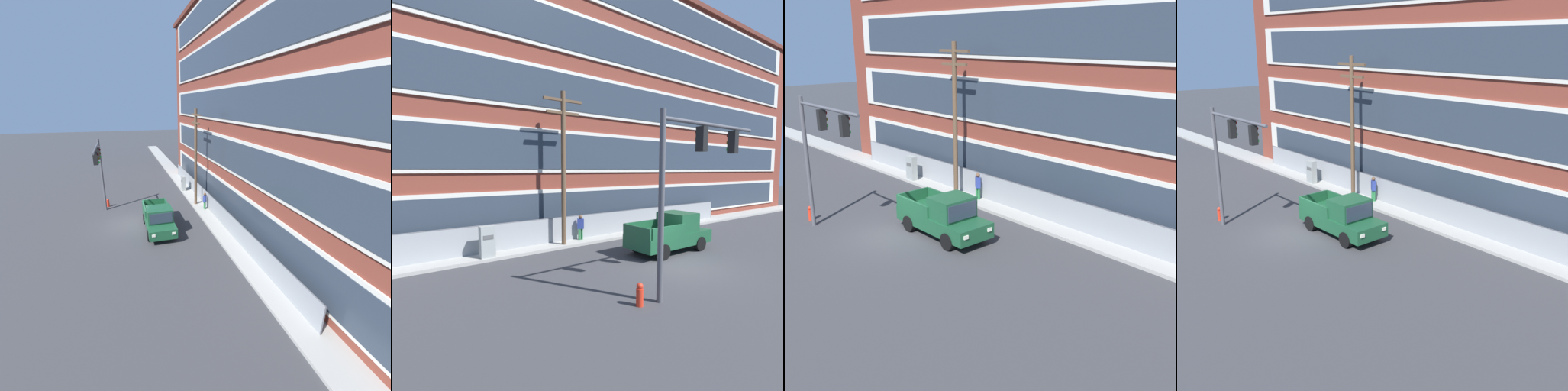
# 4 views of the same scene
# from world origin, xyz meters

# --- Properties ---
(ground_plane) EXTENTS (160.00, 160.00, 0.00)m
(ground_plane) POSITION_xyz_m (0.00, 0.00, 0.00)
(ground_plane) COLOR #38383A
(sidewalk_building_side) EXTENTS (80.00, 1.87, 0.16)m
(sidewalk_building_side) POSITION_xyz_m (0.00, 6.61, 0.08)
(sidewalk_building_side) COLOR #9E9B93
(sidewalk_building_side) RESTS_ON ground
(brick_mill_building) EXTENTS (45.51, 9.78, 18.41)m
(brick_mill_building) POSITION_xyz_m (5.97, 12.13, 9.22)
(brick_mill_building) COLOR brown
(brick_mill_building) RESTS_ON ground
(chain_link_fence) EXTENTS (27.08, 0.06, 1.63)m
(chain_link_fence) POSITION_xyz_m (-0.20, 6.87, 0.83)
(chain_link_fence) COLOR gray
(chain_link_fence) RESTS_ON ground
(traffic_signal_mast) EXTENTS (5.59, 0.43, 6.41)m
(traffic_signal_mast) POSITION_xyz_m (-2.20, -2.12, 4.54)
(traffic_signal_mast) COLOR #4C4C51
(traffic_signal_mast) RESTS_ON ground
(pickup_truck_dark_green) EXTENTS (5.06, 2.06, 2.09)m
(pickup_truck_dark_green) POSITION_xyz_m (1.73, 1.92, 0.97)
(pickup_truck_dark_green) COLOR #194C2D
(pickup_truck_dark_green) RESTS_ON ground
(utility_pole_near_corner) EXTENTS (2.44, 0.26, 8.81)m
(utility_pole_near_corner) POSITION_xyz_m (-2.56, 6.09, 4.87)
(utility_pole_near_corner) COLOR brown
(utility_pole_near_corner) RESTS_ON ground
(electrical_cabinet) EXTENTS (0.70, 0.42, 1.72)m
(electrical_cabinet) POSITION_xyz_m (-6.99, 5.98, 0.86)
(electrical_cabinet) COLOR #939993
(electrical_cabinet) RESTS_ON ground
(pedestrian_near_cabinet) EXTENTS (0.47, 0.41, 1.69)m
(pedestrian_near_cabinet) POSITION_xyz_m (-1.11, 6.51, 0.97)
(pedestrian_near_cabinet) COLOR #236B38
(pedestrian_near_cabinet) RESTS_ON ground
(fire_hydrant) EXTENTS (0.24, 0.24, 0.78)m
(fire_hydrant) POSITION_xyz_m (-4.52, -1.95, 0.38)
(fire_hydrant) COLOR red
(fire_hydrant) RESTS_ON ground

